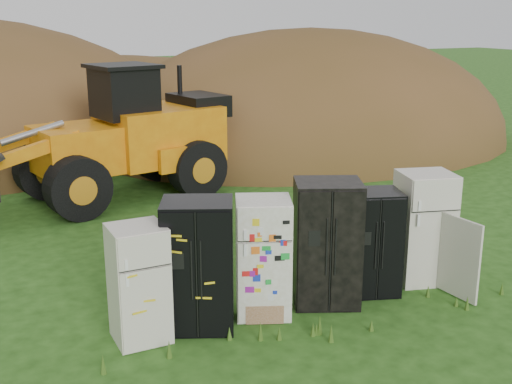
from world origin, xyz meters
TOP-DOWN VIEW (x-y plane):
  - ground at (0.00, 0.00)m, footprint 120.00×120.00m
  - fridge_leftmost at (-2.44, -0.00)m, footprint 0.74×0.71m
  - fridge_black_side at (-1.58, 0.02)m, footprint 1.20×1.09m
  - fridge_sticker at (-0.57, 0.01)m, footprint 1.00×0.97m
  - fridge_dark_mid at (0.48, -0.03)m, footprint 1.22×1.13m
  - fridge_black_right at (1.32, -0.00)m, footprint 1.01×0.92m
  - fridge_open_door at (2.37, 0.03)m, footprint 1.01×0.97m
  - wheel_loader at (-1.61, 7.03)m, footprint 7.04×4.05m
  - dirt_mound_right at (6.42, 11.16)m, footprint 14.83×10.87m
  - dirt_mound_back at (0.83, 18.30)m, footprint 17.77×11.85m

SIDE VIEW (x-z plane):
  - ground at x=0.00m, z-range 0.00..0.00m
  - dirt_mound_right at x=6.42m, z-range -3.91..3.91m
  - dirt_mound_back at x=0.83m, z-range -2.74..2.74m
  - fridge_leftmost at x=-2.44m, z-range 0.00..1.63m
  - fridge_black_right at x=1.32m, z-range 0.00..1.68m
  - fridge_sticker at x=-0.57m, z-range 0.00..1.77m
  - fridge_open_door at x=2.37m, z-range 0.00..1.86m
  - fridge_black_side at x=-1.58m, z-range 0.00..1.87m
  - fridge_dark_mid at x=0.48m, z-range 0.00..1.93m
  - wheel_loader at x=-1.61m, z-range 0.00..3.20m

